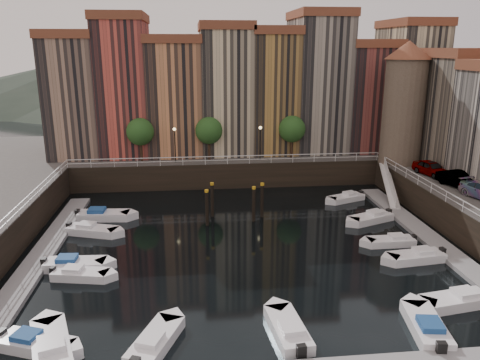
{
  "coord_description": "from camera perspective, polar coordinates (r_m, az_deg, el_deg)",
  "views": [
    {
      "loc": [
        -4.09,
        -36.55,
        16.14
      ],
      "look_at": [
        0.2,
        4.0,
        4.48
      ],
      "focal_mm": 35.0,
      "sensor_mm": 36.0,
      "label": 1
    }
  ],
  "objects": [
    {
      "name": "ground",
      "position": [
        40.16,
        0.32,
        -7.74
      ],
      "size": [
        200.0,
        200.0,
        0.0
      ],
      "primitive_type": "plane",
      "color": "black",
      "rests_on": "ground"
    },
    {
      "name": "quay_far",
      "position": [
        64.37,
        -2.24,
        2.79
      ],
      "size": [
        80.0,
        20.0,
        3.0
      ],
      "primitive_type": "cube",
      "color": "black",
      "rests_on": "ground"
    },
    {
      "name": "dock_left",
      "position": [
        40.81,
        -23.01,
        -8.43
      ],
      "size": [
        2.0,
        28.0,
        0.35
      ],
      "primitive_type": "cube",
      "color": "gray",
      "rests_on": "ground"
    },
    {
      "name": "dock_right",
      "position": [
        43.94,
        22.12,
        -6.6
      ],
      "size": [
        2.0,
        28.0,
        0.35
      ],
      "primitive_type": "cube",
      "color": "gray",
      "rests_on": "ground"
    },
    {
      "name": "mountains",
      "position": [
        146.9,
        -3.85,
        12.7
      ],
      "size": [
        145.0,
        100.0,
        18.0
      ],
      "color": "#2D382D",
      "rests_on": "ground"
    },
    {
      "name": "far_terrace",
      "position": [
        60.73,
        1.0,
        11.05
      ],
      "size": [
        48.7,
        10.3,
        17.5
      ],
      "color": "#95745E",
      "rests_on": "quay_far"
    },
    {
      "name": "corner_tower",
      "position": [
        56.76,
        19.37,
        9.05
      ],
      "size": [
        5.2,
        5.2,
        13.8
      ],
      "color": "#6B5B4C",
      "rests_on": "quay_right"
    },
    {
      "name": "promenade_trees",
      "position": [
        55.65,
        -3.13,
        6.04
      ],
      "size": [
        21.2,
        3.2,
        5.2
      ],
      "color": "black",
      "rests_on": "quay_far"
    },
    {
      "name": "street_lamps",
      "position": [
        54.81,
        -2.71,
        5.16
      ],
      "size": [
        10.36,
        0.36,
        4.18
      ],
      "color": "black",
      "rests_on": "quay_far"
    },
    {
      "name": "railings",
      "position": [
        43.43,
        -0.38,
        -0.57
      ],
      "size": [
        36.08,
        34.04,
        0.52
      ],
      "color": "white",
      "rests_on": "ground"
    },
    {
      "name": "gangway",
      "position": [
        53.09,
        17.74,
        -0.37
      ],
      "size": [
        2.78,
        8.32,
        3.73
      ],
      "color": "white",
      "rests_on": "ground"
    },
    {
      "name": "mooring_pilings",
      "position": [
        44.85,
        -0.75,
        -2.9
      ],
      "size": [
        5.8,
        2.66,
        3.78
      ],
      "color": "black",
      "rests_on": "ground"
    },
    {
      "name": "boat_left_0",
      "position": [
        29.59,
        -23.75,
        -17.8
      ],
      "size": [
        4.61,
        3.08,
        1.04
      ],
      "rotation": [
        0.0,
        0.0,
        -0.37
      ],
      "color": "white",
      "rests_on": "ground"
    },
    {
      "name": "boat_left_1",
      "position": [
        36.3,
        -18.98,
        -10.81
      ],
      "size": [
        4.35,
        2.28,
        0.98
      ],
      "rotation": [
        0.0,
        0.0,
        -0.19
      ],
      "color": "white",
      "rests_on": "ground"
    },
    {
      "name": "boat_left_2",
      "position": [
        37.9,
        -19.58,
        -9.63
      ],
      "size": [
        4.79,
        2.0,
        1.09
      ],
      "rotation": [
        0.0,
        0.0,
        -0.06
      ],
      "color": "white",
      "rests_on": "ground"
    },
    {
      "name": "boat_left_3",
      "position": [
        43.99,
        -17.64,
        -5.85
      ],
      "size": [
        4.85,
        3.07,
        1.09
      ],
      "rotation": [
        0.0,
        0.0,
        -0.33
      ],
      "color": "white",
      "rests_on": "ground"
    },
    {
      "name": "boat_left_4",
      "position": [
        47.38,
        -16.4,
        -4.13
      ],
      "size": [
        5.23,
        2.28,
        1.18
      ],
      "rotation": [
        0.0,
        0.0,
        -0.09
      ],
      "color": "white",
      "rests_on": "ground"
    },
    {
      "name": "boat_right_0",
      "position": [
        34.19,
        24.99,
        -13.14
      ],
      "size": [
        4.89,
        2.41,
        1.1
      ],
      "rotation": [
        0.0,
        0.0,
        3.3
      ],
      "color": "white",
      "rests_on": "ground"
    },
    {
      "name": "boat_right_1",
      "position": [
        39.46,
        20.81,
        -8.73
      ],
      "size": [
        4.74,
        2.18,
        1.07
      ],
      "rotation": [
        0.0,
        0.0,
        3.26
      ],
      "color": "white",
      "rests_on": "ground"
    },
    {
      "name": "boat_right_2",
      "position": [
        41.8,
        18.01,
        -7.11
      ],
      "size": [
        4.2,
        1.55,
        0.96
      ],
      "rotation": [
        0.0,
        0.0,
        3.15
      ],
      "color": "white",
      "rests_on": "ground"
    },
    {
      "name": "boat_right_3",
      "position": [
        46.6,
        15.74,
        -4.46
      ],
      "size": [
        4.77,
        3.23,
        1.08
      ],
      "rotation": [
        0.0,
        0.0,
        3.52
      ],
      "color": "white",
      "rests_on": "ground"
    },
    {
      "name": "boat_right_4",
      "position": [
        52.12,
        12.87,
        -2.12
      ],
      "size": [
        4.37,
        2.95,
        0.99
      ],
      "rotation": [
        0.0,
        0.0,
        3.52
      ],
      "color": "white",
      "rests_on": "ground"
    },
    {
      "name": "boat_near_0",
      "position": [
        28.91,
        -22.03,
        -18.32
      ],
      "size": [
        3.45,
        5.37,
        1.21
      ],
      "rotation": [
        0.0,
        0.0,
        1.91
      ],
      "color": "white",
      "rests_on": "ground"
    },
    {
      "name": "boat_near_1",
      "position": [
        27.86,
        -10.36,
        -18.82
      ],
      "size": [
        3.25,
        4.8,
        1.09
      ],
      "rotation": [
        0.0,
        0.0,
        1.19
      ],
      "color": "white",
      "rests_on": "ground"
    },
    {
      "name": "boat_near_2",
      "position": [
        28.5,
        5.92,
        -17.73
      ],
      "size": [
        2.2,
        4.91,
        1.11
      ],
      "rotation": [
        0.0,
        0.0,
        1.67
      ],
      "color": "white",
      "rests_on": "ground"
    },
    {
      "name": "boat_near_3",
      "position": [
        30.63,
        21.8,
        -16.27
      ],
      "size": [
        2.52,
        5.07,
        1.14
      ],
      "rotation": [
        0.0,
        0.0,
        1.41
      ],
      "color": "white",
      "rests_on": "ground"
    },
    {
      "name": "car_a",
      "position": [
        53.03,
        22.28,
        1.24
      ],
      "size": [
        2.76,
        4.78,
        1.53
      ],
      "primitive_type": "imported",
      "rotation": [
        0.0,
        0.0,
        0.22
      ],
      "color": "gray",
      "rests_on": "quay_right"
    },
    {
      "name": "car_b",
      "position": [
        49.51,
        25.19,
        -0.07
      ],
      "size": [
        2.89,
        4.93,
        1.54
      ],
      "primitive_type": "imported",
      "rotation": [
        0.0,
        0.0,
        0.29
      ],
      "color": "gray",
      "rests_on": "quay_right"
    }
  ]
}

